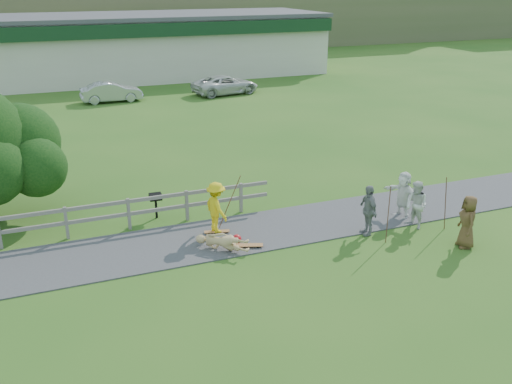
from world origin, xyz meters
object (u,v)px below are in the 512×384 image
spectator_a (416,205)px  spectator_c (468,222)px  skater_rider (216,210)px  skater_fallen (222,242)px  car_silver (111,92)px  spectator_b (368,210)px  car_white (225,85)px  spectator_d (403,195)px  bbq (156,206)px

spectator_a → spectator_c: (0.57, -1.80, 0.03)m
spectator_c → spectator_a: bearing=-142.0°
spectator_a → spectator_c: spectator_c is taller
skater_rider → skater_fallen: 1.39m
skater_fallen → spectator_a: size_ratio=1.04×
spectator_a → car_silver: 25.76m
spectator_b → car_white: size_ratio=0.35×
skater_fallen → spectator_a: 6.67m
skater_rider → spectator_b: bearing=-123.6°
spectator_a → car_silver: bearing=-174.8°
skater_rider → spectator_c: 7.92m
skater_rider → spectator_a: bearing=-119.2°
spectator_b → spectator_d: bearing=117.3°
car_silver → spectator_c: bearing=-166.6°
spectator_b → car_white: (3.53, 24.55, -0.18)m
spectator_d → car_silver: spectator_d is taller
skater_fallen → car_silver: (0.28, 24.23, 0.36)m
skater_fallen → car_silver: car_silver is taller
car_white → skater_rider: bearing=149.9°
car_silver → car_white: bearing=-92.9°
skater_rider → bbq: 2.62m
car_white → bbq: 22.80m
skater_rider → spectator_a: 6.68m
spectator_b → car_silver: bearing=-164.5°
skater_fallen → spectator_c: (7.18, -2.54, 0.54)m
spectator_c → skater_fallen: bearing=-89.0°
spectator_b → bbq: bearing=-117.3°
spectator_c → bbq: spectator_c is taller
spectator_b → spectator_c: 3.06m
spectator_a → car_silver: size_ratio=0.40×
spectator_d → car_silver: (-6.47, 24.03, -0.17)m
skater_rider → car_silver: skater_rider is taller
skater_rider → spectator_c: bearing=-130.5°
spectator_c → bbq: size_ratio=1.86×
skater_rider → spectator_d: bearing=-111.1°
spectator_c → car_silver: spectator_c is taller
skater_fallen → spectator_b: spectator_b is taller
spectator_a → spectator_d: size_ratio=0.98×
spectator_a → car_white: 24.77m
spectator_d → car_white: spectator_d is taller
skater_rider → spectator_a: (6.38, -1.99, -0.03)m
spectator_d → car_silver: 24.88m
car_white → spectator_a: bearing=165.5°
spectator_b → spectator_d: size_ratio=1.02×
skater_fallen → spectator_a: bearing=-54.4°
skater_fallen → bbq: (-1.32, 3.33, 0.15)m
spectator_a → spectator_b: bearing=-104.2°
skater_rider → skater_fallen: skater_rider is taller
spectator_b → car_silver: (-4.55, 24.81, -0.18)m
car_silver → bbq: size_ratio=4.46×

